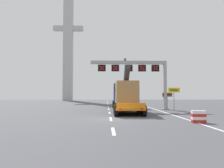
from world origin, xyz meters
TOP-DOWN VIEW (x-y plane):
  - ground at (0.00, 0.00)m, footprint 112.00×112.00m
  - lane_markings at (-0.19, 20.08)m, footprint 0.20×54.76m
  - edge_line_right at (6.20, 12.00)m, footprint 0.20×63.00m
  - overhead_lane_gantry at (3.80, 10.06)m, footprint 10.53×0.90m
  - heavy_haul_truck_orange at (1.81, 9.06)m, footprint 3.17×14.09m
  - exit_sign_yellow at (7.94, 7.86)m, footprint 1.44×0.15m
  - tourist_info_sign_brown at (7.75, 10.12)m, footprint 1.36×0.15m
  - crash_barrier_striped at (6.33, -2.63)m, footprint 1.06×0.63m
  - bridge_pylon_distant at (-12.07, 45.93)m, footprint 9.00×2.00m

SIDE VIEW (x-z plane):
  - ground at x=0.00m, z-range 0.00..0.00m
  - edge_line_right at x=6.20m, z-range 0.00..0.01m
  - lane_markings at x=-0.19m, z-range 0.00..0.01m
  - crash_barrier_striped at x=6.33m, z-range 0.00..0.90m
  - tourist_info_sign_brown at x=7.75m, z-range 0.58..2.87m
  - heavy_haul_truck_orange at x=1.81m, z-range -0.66..4.64m
  - exit_sign_yellow at x=7.94m, z-range 0.75..3.65m
  - overhead_lane_gantry at x=3.80m, z-range 1.87..8.79m
  - bridge_pylon_distant at x=-12.07m, z-range 0.39..36.05m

